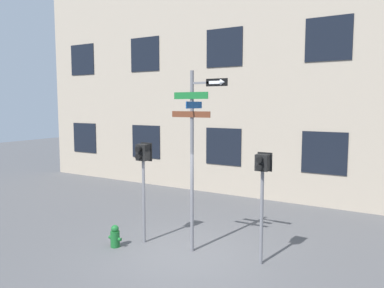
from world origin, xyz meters
name	(u,v)px	position (x,y,z in m)	size (l,w,h in m)	color
ground_plane	(185,256)	(0.00, 0.00, 0.00)	(60.00, 60.00, 0.00)	#515154
building_facade	(275,45)	(0.00, 6.57, 6.00)	(24.00, 0.63, 11.99)	tan
street_sign_pole	(194,144)	(0.07, 0.34, 2.75)	(1.50, 0.74, 4.55)	slate
pedestrian_signal_left	(143,165)	(-1.44, 0.21, 2.13)	(0.37, 0.40, 2.71)	slate
pedestrian_signal_right	(262,178)	(1.78, 0.50, 2.04)	(0.35, 0.40, 2.63)	slate
fire_hydrant	(115,236)	(-1.88, -0.44, 0.28)	(0.40, 0.24, 0.59)	#196028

